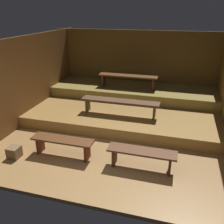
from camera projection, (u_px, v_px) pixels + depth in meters
The scene contains 10 objects.
ground at pixel (120, 128), 6.51m from camera, with size 5.90×5.77×0.08m, color #9D7443.
wall_back at pixel (139, 65), 8.28m from camera, with size 5.90×0.06×2.26m, color brown.
wall_left at pixel (30, 78), 6.69m from camera, with size 0.06×5.77×2.26m, color brown.
platform_lower at pixel (127, 110), 7.19m from camera, with size 5.10×3.25×0.29m, color olive.
platform_middle at pixel (133, 91), 7.85m from camera, with size 5.10×1.51×0.29m, color olive.
bench_floor_left at pixel (63, 143), 5.09m from camera, with size 1.32×0.33×0.40m.
bench_floor_right at pixel (142, 155), 4.67m from camera, with size 1.32×0.33×0.40m.
bench_lower_center at pixel (120, 103), 6.36m from camera, with size 2.05×0.33×0.40m.
bench_middle_center at pixel (128, 78), 7.60m from camera, with size 1.84×0.33×0.40m.
wooden_crate_floor at pixel (14, 152), 5.10m from camera, with size 0.24×0.24×0.24m, color brown.
Camera 1 is at (1.36, -3.18, 2.89)m, focal length 39.09 mm.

